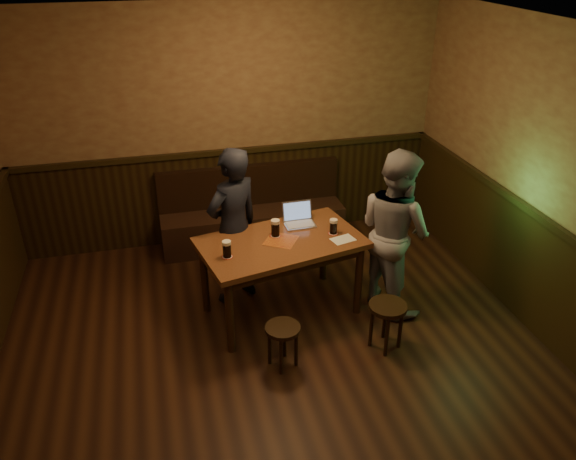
{
  "coord_description": "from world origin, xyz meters",
  "views": [
    {
      "loc": [
        -0.88,
        -3.28,
        3.42
      ],
      "look_at": [
        0.24,
        1.16,
        0.98
      ],
      "focal_mm": 35.0,
      "sensor_mm": 36.0,
      "label": 1
    }
  ],
  "objects_px": {
    "stool_left": "(283,335)",
    "pub_table": "(281,250)",
    "stool_right": "(387,313)",
    "pint_left": "(227,249)",
    "pint_mid": "(275,228)",
    "pint_right": "(333,226)",
    "laptop": "(299,218)",
    "person_grey": "(395,231)",
    "person_suit": "(234,227)",
    "bench": "(253,219)"
  },
  "relations": [
    {
      "from": "bench",
      "to": "stool_left",
      "type": "distance_m",
      "value": 2.28
    },
    {
      "from": "pub_table",
      "to": "stool_right",
      "type": "xyz_separation_m",
      "value": [
        0.8,
        -0.77,
        -0.34
      ]
    },
    {
      "from": "stool_left",
      "to": "pub_table",
      "type": "bearing_deg",
      "value": 77.3
    },
    {
      "from": "pint_right",
      "to": "stool_right",
      "type": "bearing_deg",
      "value": -70.76
    },
    {
      "from": "bench",
      "to": "laptop",
      "type": "bearing_deg",
      "value": -77.91
    },
    {
      "from": "stool_right",
      "to": "pub_table",
      "type": "bearing_deg",
      "value": 135.97
    },
    {
      "from": "laptop",
      "to": "person_suit",
      "type": "xyz_separation_m",
      "value": [
        -0.65,
        0.06,
        -0.05
      ]
    },
    {
      "from": "pub_table",
      "to": "person_suit",
      "type": "height_order",
      "value": "person_suit"
    },
    {
      "from": "pint_mid",
      "to": "person_suit",
      "type": "relative_size",
      "value": 0.1
    },
    {
      "from": "laptop",
      "to": "person_grey",
      "type": "bearing_deg",
      "value": -26.57
    },
    {
      "from": "bench",
      "to": "pint_right",
      "type": "height_order",
      "value": "pint_right"
    },
    {
      "from": "bench",
      "to": "laptop",
      "type": "height_order",
      "value": "laptop"
    },
    {
      "from": "stool_right",
      "to": "laptop",
      "type": "xyz_separation_m",
      "value": [
        -0.54,
        1.07,
        0.5
      ]
    },
    {
      "from": "bench",
      "to": "pint_right",
      "type": "relative_size",
      "value": 14.21
    },
    {
      "from": "stool_right",
      "to": "pint_left",
      "type": "height_order",
      "value": "pint_left"
    },
    {
      "from": "stool_right",
      "to": "pint_mid",
      "type": "relative_size",
      "value": 2.71
    },
    {
      "from": "bench",
      "to": "stool_right",
      "type": "distance_m",
      "value": 2.4
    },
    {
      "from": "pint_mid",
      "to": "person_grey",
      "type": "relative_size",
      "value": 0.1
    },
    {
      "from": "laptop",
      "to": "person_grey",
      "type": "relative_size",
      "value": 0.18
    },
    {
      "from": "person_suit",
      "to": "pint_mid",
      "type": "bearing_deg",
      "value": 115.66
    },
    {
      "from": "person_grey",
      "to": "pint_right",
      "type": "bearing_deg",
      "value": 60.85
    },
    {
      "from": "pub_table",
      "to": "person_grey",
      "type": "xyz_separation_m",
      "value": [
        1.11,
        -0.11,
        0.12
      ]
    },
    {
      "from": "stool_left",
      "to": "person_suit",
      "type": "height_order",
      "value": "person_suit"
    },
    {
      "from": "bench",
      "to": "person_grey",
      "type": "height_order",
      "value": "person_grey"
    },
    {
      "from": "person_suit",
      "to": "pub_table",
      "type": "bearing_deg",
      "value": 108.72
    },
    {
      "from": "laptop",
      "to": "pint_right",
      "type": "bearing_deg",
      "value": -48.0
    },
    {
      "from": "stool_left",
      "to": "stool_right",
      "type": "distance_m",
      "value": 0.98
    },
    {
      "from": "pint_left",
      "to": "person_grey",
      "type": "relative_size",
      "value": 0.1
    },
    {
      "from": "stool_right",
      "to": "pint_left",
      "type": "xyz_separation_m",
      "value": [
        -1.34,
        0.59,
        0.53
      ]
    },
    {
      "from": "pub_table",
      "to": "stool_right",
      "type": "height_order",
      "value": "pub_table"
    },
    {
      "from": "pint_left",
      "to": "pint_mid",
      "type": "relative_size",
      "value": 0.95
    },
    {
      "from": "pub_table",
      "to": "person_suit",
      "type": "xyz_separation_m",
      "value": [
        -0.4,
        0.36,
        0.12
      ]
    },
    {
      "from": "stool_left",
      "to": "laptop",
      "type": "bearing_deg",
      "value": 68.31
    },
    {
      "from": "pint_mid",
      "to": "pint_right",
      "type": "height_order",
      "value": "pint_mid"
    },
    {
      "from": "person_suit",
      "to": "stool_right",
      "type": "bearing_deg",
      "value": 107.55
    },
    {
      "from": "bench",
      "to": "person_suit",
      "type": "xyz_separation_m",
      "value": [
        -0.4,
        -1.13,
        0.52
      ]
    },
    {
      "from": "stool_left",
      "to": "pint_mid",
      "type": "relative_size",
      "value": 2.42
    },
    {
      "from": "stool_left",
      "to": "laptop",
      "type": "distance_m",
      "value": 1.29
    },
    {
      "from": "laptop",
      "to": "stool_left",
      "type": "bearing_deg",
      "value": -112.59
    },
    {
      "from": "bench",
      "to": "pint_left",
      "type": "relative_size",
      "value": 13.43
    },
    {
      "from": "pint_right",
      "to": "laptop",
      "type": "xyz_separation_m",
      "value": [
        -0.27,
        0.29,
        -0.02
      ]
    },
    {
      "from": "pint_mid",
      "to": "pub_table",
      "type": "bearing_deg",
      "value": -73.3
    },
    {
      "from": "pint_mid",
      "to": "stool_right",
      "type": "bearing_deg",
      "value": -46.48
    },
    {
      "from": "stool_right",
      "to": "person_grey",
      "type": "xyz_separation_m",
      "value": [
        0.32,
        0.66,
        0.46
      ]
    },
    {
      "from": "stool_left",
      "to": "person_grey",
      "type": "height_order",
      "value": "person_grey"
    },
    {
      "from": "laptop",
      "to": "person_suit",
      "type": "bearing_deg",
      "value": 173.84
    },
    {
      "from": "stool_left",
      "to": "pint_mid",
      "type": "distance_m",
      "value": 1.06
    },
    {
      "from": "bench",
      "to": "stool_right",
      "type": "bearing_deg",
      "value": -70.58
    },
    {
      "from": "bench",
      "to": "pint_left",
      "type": "height_order",
      "value": "pint_left"
    },
    {
      "from": "stool_right",
      "to": "pint_right",
      "type": "height_order",
      "value": "pint_right"
    }
  ]
}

